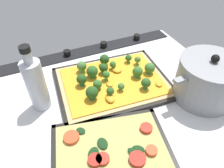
# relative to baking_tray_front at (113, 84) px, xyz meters

# --- Properties ---
(ground_plane) EXTENTS (0.81, 0.67, 0.03)m
(ground_plane) POSITION_rel_baking_tray_front_xyz_m (0.02, 0.07, -0.02)
(ground_plane) COLOR silver
(stove_control_panel) EXTENTS (0.78, 0.07, 0.03)m
(stove_control_panel) POSITION_rel_baking_tray_front_xyz_m (0.02, -0.24, 0.00)
(stove_control_panel) COLOR black
(stove_control_panel) RESTS_ON ground_plane
(baking_tray_front) EXTENTS (0.40, 0.32, 0.01)m
(baking_tray_front) POSITION_rel_baking_tray_front_xyz_m (0.00, 0.00, 0.00)
(baking_tray_front) COLOR black
(baking_tray_front) RESTS_ON ground_plane
(broccoli_pizza) EXTENTS (0.38, 0.29, 0.06)m
(broccoli_pizza) POSITION_rel_baking_tray_front_xyz_m (0.00, -0.00, 0.02)
(broccoli_pizza) COLOR tan
(broccoli_pizza) RESTS_ON baking_tray_front
(baking_tray_back) EXTENTS (0.34, 0.28, 0.01)m
(baking_tray_back) POSITION_rel_baking_tray_front_xyz_m (0.11, 0.24, 0.00)
(baking_tray_back) COLOR black
(baking_tray_back) RESTS_ON ground_plane
(veggie_pizza_back) EXTENTS (0.31, 0.25, 0.02)m
(veggie_pizza_back) POSITION_rel_baking_tray_front_xyz_m (0.11, 0.24, 0.01)
(veggie_pizza_back) COLOR tan
(veggie_pizza_back) RESTS_ON baking_tray_back
(cooking_pot) EXTENTS (0.26, 0.19, 0.16)m
(cooking_pot) POSITION_rel_baking_tray_front_xyz_m (-0.25, 0.17, 0.07)
(cooking_pot) COLOR gray
(cooking_pot) RESTS_ON ground_plane
(oil_bottle) EXTENTS (0.06, 0.06, 0.22)m
(oil_bottle) POSITION_rel_baking_tray_front_xyz_m (0.24, -0.00, 0.09)
(oil_bottle) COLOR #B7BCC6
(oil_bottle) RESTS_ON ground_plane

